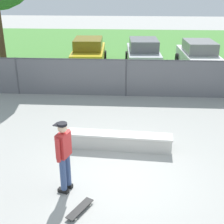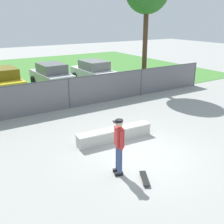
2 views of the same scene
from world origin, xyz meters
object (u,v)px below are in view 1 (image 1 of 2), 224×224
skateboard (80,209)px  car_yellow (89,52)px  car_white (198,55)px  concrete_ledge (119,141)px  skateboarder (64,154)px  car_silver (143,53)px

skateboard → car_yellow: 12.97m
skateboard → car_white: bearing=68.2°
skateboard → car_white: (4.94, 12.38, 0.77)m
concrete_ledge → car_yellow: bearing=102.6°
car_yellow → car_white: same height
skateboarder → car_white: size_ratio=0.43×
car_yellow → skateboarder: bearing=-85.2°
skateboarder → car_silver: size_ratio=0.43×
concrete_ledge → skateboarder: skateboarder is taller
skateboarder → car_silver: skateboarder is taller
skateboarder → car_white: (5.40, 11.63, -0.19)m
skateboard → car_silver: bearing=82.0°
skateboarder → car_yellow: size_ratio=0.43×
car_silver → car_white: bearing=-8.1°
car_white → skateboard: bearing=-111.8°
skateboard → car_silver: car_silver is taller
concrete_ledge → car_yellow: size_ratio=0.76×
skateboard → car_white: size_ratio=0.19×
skateboarder → car_yellow: 12.16m
car_silver → car_white: same height
concrete_ledge → car_white: size_ratio=0.76×
skateboarder → skateboard: 1.30m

